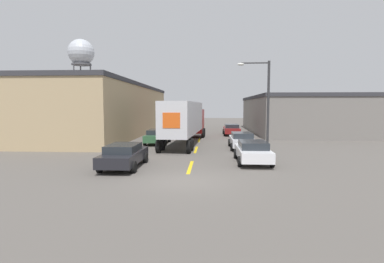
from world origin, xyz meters
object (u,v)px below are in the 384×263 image
(semi_truck, at_px, (186,119))
(water_tower, at_px, (81,53))
(parked_car_right_far, at_px, (232,129))
(street_lamp, at_px, (264,98))
(parked_car_left_near, at_px, (124,155))
(parked_car_right_mid, at_px, (242,140))
(parked_car_right_near, at_px, (253,151))
(fire_hydrant, at_px, (109,154))
(parked_car_left_far, at_px, (158,136))

(semi_truck, height_order, water_tower, water_tower)
(parked_car_right_far, relative_size, street_lamp, 0.66)
(parked_car_left_near, bearing_deg, parked_car_right_mid, 47.41)
(parked_car_right_near, bearing_deg, water_tower, 124.46)
(semi_truck, height_order, fire_hydrant, semi_truck)
(parked_car_right_mid, distance_m, parked_car_right_near, 6.28)
(water_tower, height_order, fire_hydrant, water_tower)
(semi_truck, height_order, parked_car_left_far, semi_truck)
(parked_car_right_far, distance_m, fire_hydrant, 20.61)
(semi_truck, distance_m, parked_car_left_near, 12.05)
(parked_car_right_mid, relative_size, parked_car_left_near, 1.00)
(parked_car_right_mid, xyz_separation_m, fire_hydrant, (-8.99, -6.60, -0.24))
(semi_truck, bearing_deg, street_lamp, -28.83)
(parked_car_left_far, relative_size, parked_car_left_near, 1.00)
(parked_car_right_near, bearing_deg, fire_hydrant, -177.93)
(parked_car_right_near, height_order, fire_hydrant, parked_car_right_near)
(parked_car_left_far, xyz_separation_m, water_tower, (-21.64, 33.46, 13.70))
(parked_car_right_mid, xyz_separation_m, parked_car_right_far, (0.00, 11.94, 0.00))
(parked_car_right_far, bearing_deg, parked_car_left_far, -129.68)
(parked_car_right_far, distance_m, parked_car_right_near, 18.22)
(parked_car_right_far, relative_size, parked_car_left_near, 1.00)
(semi_truck, distance_m, street_lamp, 8.00)
(water_tower, height_order, street_lamp, water_tower)
(parked_car_left_far, relative_size, fire_hydrant, 4.77)
(parked_car_left_far, distance_m, water_tower, 42.13)
(parked_car_right_far, xyz_separation_m, parked_car_left_near, (-7.56, -20.17, 0.00))
(parked_car_right_near, height_order, parked_car_left_near, same)
(parked_car_left_far, bearing_deg, fire_hydrant, -98.59)
(water_tower, distance_m, fire_hydrant, 49.41)
(parked_car_right_mid, xyz_separation_m, street_lamp, (1.62, -0.79, 3.44))
(parked_car_left_far, height_order, street_lamp, street_lamp)
(semi_truck, bearing_deg, water_tower, 130.32)
(parked_car_right_mid, relative_size, parked_car_right_near, 1.00)
(semi_truck, relative_size, street_lamp, 2.08)
(parked_car_right_near, height_order, street_lamp, street_lamp)
(semi_truck, bearing_deg, parked_car_right_far, 63.77)
(parked_car_left_far, xyz_separation_m, parked_car_right_far, (7.56, 9.12, 0.00))
(semi_truck, height_order, parked_car_right_mid, semi_truck)
(semi_truck, height_order, street_lamp, street_lamp)
(parked_car_right_near, bearing_deg, street_lamp, 73.59)
(parked_car_right_far, height_order, parked_car_right_near, same)
(parked_car_left_far, distance_m, fire_hydrant, 9.53)
(street_lamp, bearing_deg, parked_car_right_mid, 153.99)
(parked_car_left_near, height_order, fire_hydrant, parked_car_left_near)
(parked_car_right_mid, height_order, parked_car_right_near, same)
(semi_truck, distance_m, water_tower, 42.60)
(parked_car_right_mid, distance_m, parked_car_right_far, 11.94)
(parked_car_right_near, xyz_separation_m, water_tower, (-29.20, 42.56, 13.70))
(street_lamp, bearing_deg, parked_car_left_far, 158.54)
(street_lamp, bearing_deg, parked_car_left_near, -140.98)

